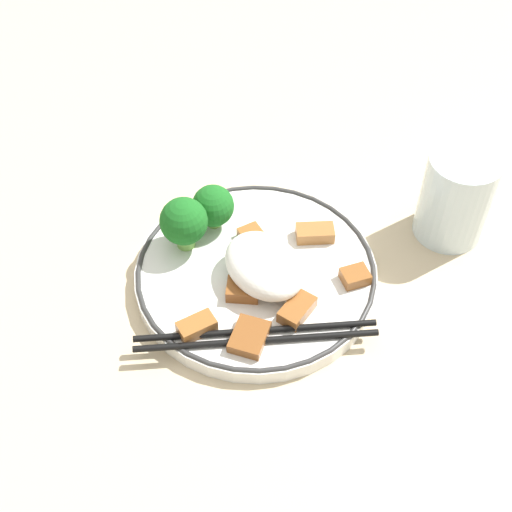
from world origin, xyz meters
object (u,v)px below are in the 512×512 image
object	(u,v)px
broccoli_back_left	(210,208)
broccoli_back_center	(184,222)
plate	(256,274)
drinking_glass	(456,196)
chopsticks	(256,336)

from	to	relation	value
broccoli_back_left	broccoli_back_center	distance (m)	0.04
plate	drinking_glass	bearing A→B (deg)	73.39
plate	broccoli_back_center	size ratio (longest dim) A/B	4.10
drinking_glass	plate	bearing A→B (deg)	-106.61
chopsticks	drinking_glass	size ratio (longest dim) A/B	2.02
plate	broccoli_back_center	bearing A→B (deg)	-150.39
broccoli_back_center	drinking_glass	bearing A→B (deg)	62.09
plate	chopsticks	distance (m)	0.08
broccoli_back_left	chopsticks	size ratio (longest dim) A/B	0.24
broccoli_back_left	chopsticks	distance (m)	0.15
plate	chopsticks	xyz separation A→B (m)	(0.06, -0.05, 0.01)
broccoli_back_left	drinking_glass	world-z (taller)	drinking_glass
plate	drinking_glass	distance (m)	0.21
broccoli_back_left	drinking_glass	xyz separation A→B (m)	(0.13, 0.20, 0.01)
plate	chopsticks	bearing A→B (deg)	-35.31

